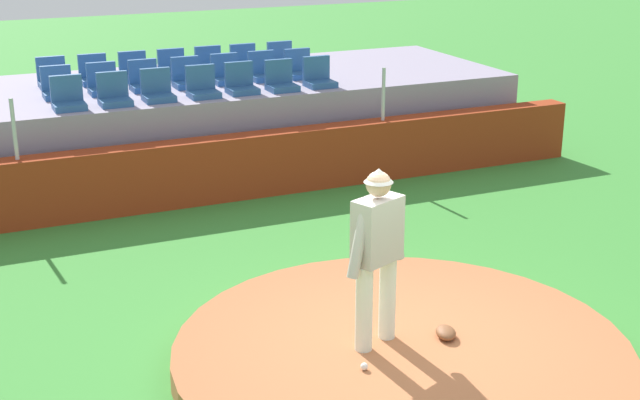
# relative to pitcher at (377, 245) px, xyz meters

# --- Properties ---
(ground_plane) EXTENTS (60.00, 60.00, 0.00)m
(ground_plane) POSITION_rel_pitcher_xyz_m (0.24, -0.13, -1.33)
(ground_plane) COLOR #3A8A34
(pitchers_mound) EXTENTS (4.63, 4.63, 0.26)m
(pitchers_mound) POSITION_rel_pitcher_xyz_m (0.24, -0.13, -1.20)
(pitchers_mound) COLOR #AE663E
(pitchers_mound) RESTS_ON ground_plane
(pitcher) EXTENTS (0.80, 0.44, 1.84)m
(pitcher) POSITION_rel_pitcher_xyz_m (0.00, 0.00, 0.00)
(pitcher) COLOR white
(pitcher) RESTS_ON pitchers_mound
(baseball) EXTENTS (0.07, 0.07, 0.07)m
(baseball) POSITION_rel_pitcher_xyz_m (-0.34, -0.44, -1.03)
(baseball) COLOR white
(baseball) RESTS_ON pitchers_mound
(fielding_glove) EXTENTS (0.29, 0.35, 0.11)m
(fielding_glove) POSITION_rel_pitcher_xyz_m (0.72, -0.19, -1.01)
(fielding_glove) COLOR brown
(fielding_glove) RESTS_ON pitchers_mound
(brick_barrier) EXTENTS (12.88, 0.40, 1.00)m
(brick_barrier) POSITION_rel_pitcher_xyz_m (0.24, 5.70, -0.82)
(brick_barrier) COLOR #973216
(brick_barrier) RESTS_ON ground_plane
(fence_post_left) EXTENTS (0.06, 0.06, 0.88)m
(fence_post_left) POSITION_rel_pitcher_xyz_m (-2.77, 5.70, 0.12)
(fence_post_left) COLOR silver
(fence_post_left) RESTS_ON brick_barrier
(fence_post_right) EXTENTS (0.06, 0.06, 0.88)m
(fence_post_right) POSITION_rel_pitcher_xyz_m (3.06, 5.70, 0.12)
(fence_post_right) COLOR silver
(fence_post_right) RESTS_ON brick_barrier
(bleacher_platform) EXTENTS (11.66, 3.73, 1.46)m
(bleacher_platform) POSITION_rel_pitcher_xyz_m (0.24, 8.01, -0.60)
(bleacher_platform) COLOR #92889E
(bleacher_platform) RESTS_ON ground_plane
(stadium_chair_0) EXTENTS (0.48, 0.44, 0.50)m
(stadium_chair_0) POSITION_rel_pitcher_xyz_m (-1.87, 6.65, 0.29)
(stadium_chair_0) COLOR #2D5B94
(stadium_chair_0) RESTS_ON bleacher_platform
(stadium_chair_1) EXTENTS (0.48, 0.44, 0.50)m
(stadium_chair_1) POSITION_rel_pitcher_xyz_m (-1.17, 6.65, 0.29)
(stadium_chair_1) COLOR #2D5B94
(stadium_chair_1) RESTS_ON bleacher_platform
(stadium_chair_2) EXTENTS (0.48, 0.44, 0.50)m
(stadium_chair_2) POSITION_rel_pitcher_xyz_m (-0.48, 6.68, 0.29)
(stadium_chair_2) COLOR #2D5B94
(stadium_chair_2) RESTS_ON bleacher_platform
(stadium_chair_3) EXTENTS (0.48, 0.44, 0.50)m
(stadium_chair_3) POSITION_rel_pitcher_xyz_m (0.26, 6.67, 0.29)
(stadium_chair_3) COLOR #2D5B94
(stadium_chair_3) RESTS_ON bleacher_platform
(stadium_chair_4) EXTENTS (0.48, 0.44, 0.50)m
(stadium_chair_4) POSITION_rel_pitcher_xyz_m (0.92, 6.69, 0.29)
(stadium_chair_4) COLOR #2D5B94
(stadium_chair_4) RESTS_ON bleacher_platform
(stadium_chair_5) EXTENTS (0.48, 0.44, 0.50)m
(stadium_chair_5) POSITION_rel_pitcher_xyz_m (1.61, 6.64, 0.29)
(stadium_chair_5) COLOR #2D5B94
(stadium_chair_5) RESTS_ON bleacher_platform
(stadium_chair_6) EXTENTS (0.48, 0.44, 0.50)m
(stadium_chair_6) POSITION_rel_pitcher_xyz_m (2.32, 6.68, 0.29)
(stadium_chair_6) COLOR #2D5B94
(stadium_chair_6) RESTS_ON bleacher_platform
(stadium_chair_7) EXTENTS (0.48, 0.44, 0.50)m
(stadium_chair_7) POSITION_rel_pitcher_xyz_m (-1.89, 7.56, 0.29)
(stadium_chair_7) COLOR #2D5B94
(stadium_chair_7) RESTS_ON bleacher_platform
(stadium_chair_8) EXTENTS (0.48, 0.44, 0.50)m
(stadium_chair_8) POSITION_rel_pitcher_xyz_m (-1.16, 7.57, 0.29)
(stadium_chair_8) COLOR #2D5B94
(stadium_chair_8) RESTS_ON bleacher_platform
(stadium_chair_9) EXTENTS (0.48, 0.44, 0.50)m
(stadium_chair_9) POSITION_rel_pitcher_xyz_m (-0.48, 7.56, 0.29)
(stadium_chair_9) COLOR #2D5B94
(stadium_chair_9) RESTS_ON bleacher_platform
(stadium_chair_10) EXTENTS (0.48, 0.44, 0.50)m
(stadium_chair_10) POSITION_rel_pitcher_xyz_m (0.25, 7.54, 0.29)
(stadium_chair_10) COLOR #2D5B94
(stadium_chair_10) RESTS_ON bleacher_platform
(stadium_chair_11) EXTENTS (0.48, 0.44, 0.50)m
(stadium_chair_11) POSITION_rel_pitcher_xyz_m (0.96, 7.59, 0.29)
(stadium_chair_11) COLOR #2D5B94
(stadium_chair_11) RESTS_ON bleacher_platform
(stadium_chair_12) EXTENTS (0.48, 0.44, 0.50)m
(stadium_chair_12) POSITION_rel_pitcher_xyz_m (1.65, 7.59, 0.29)
(stadium_chair_12) COLOR #2D5B94
(stadium_chair_12) RESTS_ON bleacher_platform
(stadium_chair_13) EXTENTS (0.48, 0.44, 0.50)m
(stadium_chair_13) POSITION_rel_pitcher_xyz_m (2.32, 7.55, 0.29)
(stadium_chair_13) COLOR #2D5B94
(stadium_chair_13) RESTS_ON bleacher_platform
(stadium_chair_14) EXTENTS (0.48, 0.44, 0.50)m
(stadium_chair_14) POSITION_rel_pitcher_xyz_m (-1.84, 8.48, 0.29)
(stadium_chair_14) COLOR #2D5B94
(stadium_chair_14) RESTS_ON bleacher_platform
(stadium_chair_15) EXTENTS (0.48, 0.44, 0.50)m
(stadium_chair_15) POSITION_rel_pitcher_xyz_m (-1.15, 8.47, 0.29)
(stadium_chair_15) COLOR #2D5B94
(stadium_chair_15) RESTS_ON bleacher_platform
(stadium_chair_16) EXTENTS (0.48, 0.44, 0.50)m
(stadium_chair_16) POSITION_rel_pitcher_xyz_m (-0.45, 8.47, 0.29)
(stadium_chair_16) COLOR #2D5B94
(stadium_chair_16) RESTS_ON bleacher_platform
(stadium_chair_17) EXTENTS (0.48, 0.44, 0.50)m
(stadium_chair_17) POSITION_rel_pitcher_xyz_m (0.25, 8.46, 0.29)
(stadium_chair_17) COLOR #2D5B94
(stadium_chair_17) RESTS_ON bleacher_platform
(stadium_chair_18) EXTENTS (0.48, 0.44, 0.50)m
(stadium_chair_18) POSITION_rel_pitcher_xyz_m (0.95, 8.49, 0.29)
(stadium_chair_18) COLOR #2D5B94
(stadium_chair_18) RESTS_ON bleacher_platform
(stadium_chair_19) EXTENTS (0.48, 0.44, 0.50)m
(stadium_chair_19) POSITION_rel_pitcher_xyz_m (1.61, 8.47, 0.29)
(stadium_chair_19) COLOR #2D5B94
(stadium_chair_19) RESTS_ON bleacher_platform
(stadium_chair_20) EXTENTS (0.48, 0.44, 0.50)m
(stadium_chair_20) POSITION_rel_pitcher_xyz_m (2.35, 8.47, 0.29)
(stadium_chair_20) COLOR #2D5B94
(stadium_chair_20) RESTS_ON bleacher_platform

